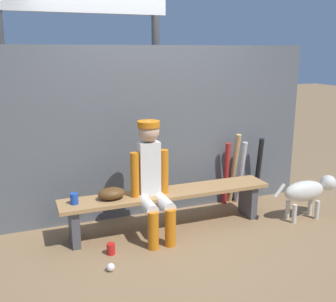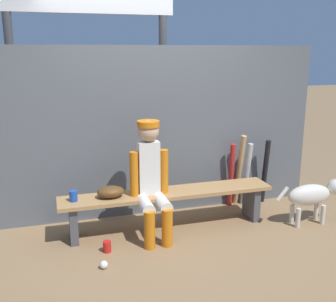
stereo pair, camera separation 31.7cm
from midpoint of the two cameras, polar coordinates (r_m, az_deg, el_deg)
ground_plane at (r=4.45m, az=-2.08°, el=-11.05°), size 30.00×30.00×0.00m
chainlink_fence at (r=4.59m, az=-4.20°, el=2.64°), size 3.96×0.03×1.96m
dugout_bench at (r=4.32m, az=-2.12°, el=-7.04°), size 2.32×0.36×0.43m
player_seated at (r=4.06m, az=-4.51°, el=-3.76°), size 0.41×0.55×1.21m
baseball_glove at (r=4.12m, az=-10.33°, el=-6.05°), size 0.28×0.20×0.12m
bat_aluminum_red at (r=4.98m, az=6.57°, el=-3.29°), size 0.09×0.15×0.81m
bat_wood_tan at (r=5.02m, az=7.68°, el=-2.56°), size 0.06×0.23×0.92m
bat_aluminum_silver at (r=5.06m, az=8.70°, el=-3.10°), size 0.10×0.17×0.81m
bat_aluminum_black at (r=5.18m, az=11.16°, el=-2.64°), size 0.09×0.18×0.84m
baseball at (r=3.72m, az=-10.78°, el=-16.14°), size 0.07×0.07×0.07m
cup_on_ground at (r=3.97m, az=-10.56°, el=-13.71°), size 0.08×0.08×0.11m
cup_on_bench at (r=4.08m, az=-15.53°, el=-6.65°), size 0.08×0.08×0.11m
dog at (r=4.79m, az=17.72°, el=-5.50°), size 0.84×0.20×0.49m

